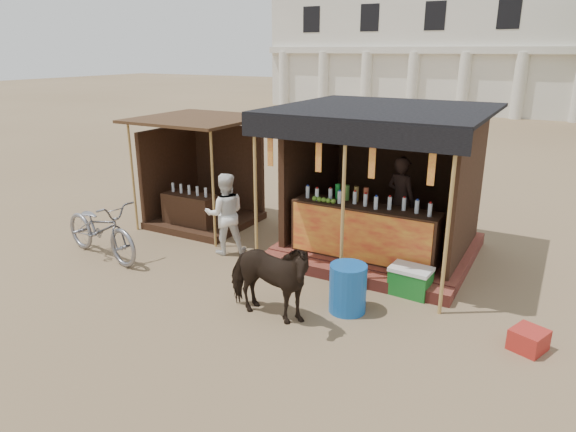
{
  "coord_description": "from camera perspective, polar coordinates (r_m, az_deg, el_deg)",
  "views": [
    {
      "loc": [
        3.92,
        -5.5,
        3.74
      ],
      "look_at": [
        0.0,
        1.6,
        1.1
      ],
      "focal_mm": 32.0,
      "sensor_mm": 36.0,
      "label": 1
    }
  ],
  "objects": [
    {
      "name": "main_stall",
      "position": [
        9.7,
        10.33,
        1.49
      ],
      "size": [
        3.6,
        3.61,
        2.78
      ],
      "color": "brown",
      "rests_on": "ground"
    },
    {
      "name": "ground",
      "position": [
        7.71,
        -5.86,
        -11.06
      ],
      "size": [
        120.0,
        120.0,
        0.0
      ],
      "primitive_type": "plane",
      "color": "#846B4C",
      "rests_on": "ground"
    },
    {
      "name": "cow",
      "position": [
        7.35,
        -2.28,
        -7.04
      ],
      "size": [
        1.5,
        0.71,
        1.25
      ],
      "primitive_type": "imported",
      "rotation": [
        0.0,
        0.0,
        1.54
      ],
      "color": "black",
      "rests_on": "ground"
    },
    {
      "name": "cooler",
      "position": [
        8.45,
        13.44,
        -7.0
      ],
      "size": [
        0.67,
        0.49,
        0.46
      ],
      "color": "#176721",
      "rests_on": "ground"
    },
    {
      "name": "red_crate",
      "position": [
        7.54,
        25.17,
        -12.34
      ],
      "size": [
        0.52,
        0.54,
        0.28
      ],
      "primitive_type": "cube",
      "rotation": [
        0.0,
        0.0,
        -0.37
      ],
      "color": "#A1221A",
      "rests_on": "ground"
    },
    {
      "name": "blue_barrel",
      "position": [
        7.72,
        6.66,
        -7.98
      ],
      "size": [
        0.71,
        0.71,
        0.74
      ],
      "primitive_type": "cylinder",
      "rotation": [
        0.0,
        0.0,
        0.34
      ],
      "color": "#1554A4",
      "rests_on": "ground"
    },
    {
      "name": "motorbike",
      "position": [
        10.16,
        -20.1,
        -1.34
      ],
      "size": [
        2.23,
        1.11,
        1.12
      ],
      "primitive_type": "imported",
      "rotation": [
        0.0,
        0.0,
        1.4
      ],
      "color": "gray",
      "rests_on": "ground"
    },
    {
      "name": "secondary_stall",
      "position": [
        11.61,
        -9.85,
        3.36
      ],
      "size": [
        2.4,
        2.4,
        2.38
      ],
      "color": "#351D13",
      "rests_on": "ground"
    },
    {
      "name": "background_building",
      "position": [
        35.93,
        20.39,
        17.34
      ],
      "size": [
        26.0,
        7.45,
        8.18
      ],
      "color": "silver",
      "rests_on": "ground"
    },
    {
      "name": "bystander",
      "position": [
        9.75,
        -6.99,
        0.24
      ],
      "size": [
        0.96,
        0.94,
        1.56
      ],
      "primitive_type": "imported",
      "rotation": [
        0.0,
        0.0,
        3.81
      ],
      "color": "white",
      "rests_on": "ground"
    }
  ]
}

